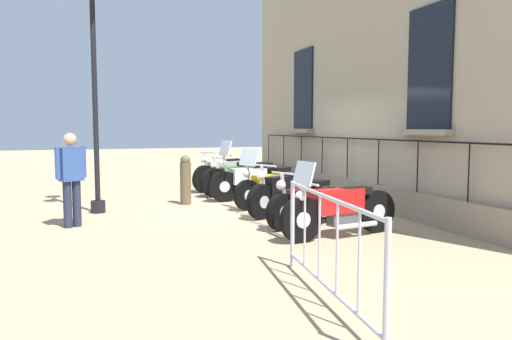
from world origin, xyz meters
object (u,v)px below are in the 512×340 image
Objects in this scene: motorcycle_yellow at (270,187)px; crowd_barrier at (328,244)px; lamppost at (93,46)px; motorcycle_red at (339,209)px; pedestrian_standing at (71,175)px; motorcycle_silver at (224,173)px; motorcycle_white at (250,180)px; bollard at (185,180)px; motorcycle_black at (285,193)px; motorcycle_maroon at (307,203)px; motorcycle_green at (237,178)px.

motorcycle_yellow is 0.76× the size of crowd_barrier.
motorcycle_yellow is 5.53m from crowd_barrier.
motorcycle_yellow is 0.40× the size of lamppost.
lamppost is (3.41, -3.54, 2.81)m from motorcycle_red.
pedestrian_standing reaches higher than crowd_barrier.
motorcycle_red is at bearing -122.38° from crowd_barrier.
pedestrian_standing is (3.77, 3.71, 0.43)m from motorcycle_silver.
motorcycle_white is at bearing -154.75° from pedestrian_standing.
bollard is (1.59, -1.00, 0.11)m from motorcycle_yellow.
motorcycle_black is 1.01× the size of motorcycle_maroon.
motorcycle_yellow is at bearing -92.88° from motorcycle_maroon.
motorcycle_maroon is (0.03, 1.03, -0.03)m from motorcycle_black.
motorcycle_silver is at bearing -89.07° from motorcycle_black.
motorcycle_yellow is 0.93m from motorcycle_black.
motorcycle_black is 4.66m from lamppost.
lamppost is at bearing 12.86° from bollard.
motorcycle_yellow is 0.86× the size of motorcycle_red.
pedestrian_standing reaches higher than motorcycle_green.
lamppost reaches higher than motorcycle_red.
crowd_barrier is at bearing 66.87° from motorcycle_maroon.
motorcycle_yellow is at bearing -106.05° from crowd_barrier.
motorcycle_silver is 1.90m from motorcycle_white.
crowd_barrier is at bearing 78.73° from motorcycle_green.
motorcycle_green reaches higher than motorcycle_maroon.
motorcycle_black reaches higher than motorcycle_green.
motorcycle_silver is 0.42× the size of lamppost.
pedestrian_standing is at bearing 10.46° from motorcycle_yellow.
motorcycle_yellow is at bearing 92.51° from motorcycle_silver.
motorcycle_red is 0.46× the size of lamppost.
motorcycle_green is 1.13× the size of motorcycle_maroon.
motorcycle_red is 1.97× the size of bollard.
motorcycle_green is at bearing -144.42° from pedestrian_standing.
motorcycle_white is at bearing 89.58° from motorcycle_green.
lamppost reaches higher than motorcycle_black.
crowd_barrier is (1.46, 7.33, 0.14)m from motorcycle_green.
motorcycle_black is 1.04m from motorcycle_maroon.
lamppost is at bearing 23.09° from motorcycle_green.
motorcycle_maroon is at bearing 161.83° from pedestrian_standing.
lamppost is (3.44, -0.58, 2.82)m from motorcycle_yellow.
motorcycle_white is 1.52m from bollard.
motorcycle_yellow reaches higher than bollard.
motorcycle_maroon is 0.74× the size of crowd_barrier.
motorcycle_red is (-0.03, 4.98, 0.02)m from motorcycle_green.
crowd_barrier is (1.46, 4.38, 0.14)m from motorcycle_black.
crowd_barrier is at bearing 73.95° from motorcycle_yellow.
crowd_barrier reaches higher than motorcycle_maroon.
pedestrian_standing is at bearing 35.58° from motorcycle_green.
motorcycle_white is 4.04m from motorcycle_red.
motorcycle_red is 4.26m from bollard.
bollard is at bearing -167.14° from lamppost.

